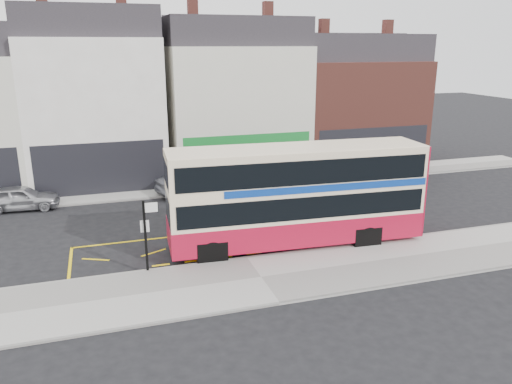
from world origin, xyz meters
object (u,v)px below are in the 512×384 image
object	(u,v)px
double_decker_bus	(297,195)
street_tree_right	(303,130)
bus_stop_post	(147,229)
car_grey	(195,182)
car_silver	(21,198)
car_white	(309,178)

from	to	relation	value
double_decker_bus	street_tree_right	bearing A→B (deg)	69.58
bus_stop_post	car_grey	bearing A→B (deg)	73.58
car_silver	car_white	distance (m)	16.45
street_tree_right	car_silver	bearing A→B (deg)	-171.23
bus_stop_post	car_grey	distance (m)	10.92
car_silver	car_grey	xyz separation A→B (m)	(9.54, 0.13, 0.07)
car_grey	double_decker_bus	bearing A→B (deg)	179.29
bus_stop_post	car_silver	size ratio (longest dim) A/B	0.72
bus_stop_post	car_silver	xyz separation A→B (m)	(-5.77, 10.06, -1.20)
bus_stop_post	car_white	world-z (taller)	bus_stop_post
car_white	street_tree_right	xyz separation A→B (m)	(1.14, 3.85, 2.31)
bus_stop_post	car_white	xyz separation A→B (m)	(10.64, 8.92, -1.11)
bus_stop_post	car_grey	xyz separation A→B (m)	(3.76, 10.19, -1.13)
car_silver	car_grey	world-z (taller)	car_grey
bus_stop_post	car_grey	size ratio (longest dim) A/B	0.63
car_grey	street_tree_right	world-z (taller)	street_tree_right
car_silver	bus_stop_post	bearing A→B (deg)	-145.83
bus_stop_post	street_tree_right	world-z (taller)	street_tree_right
double_decker_bus	street_tree_right	size ratio (longest dim) A/B	2.50
car_white	double_decker_bus	bearing A→B (deg)	165.94
car_silver	car_grey	size ratio (longest dim) A/B	0.87
car_silver	car_white	world-z (taller)	car_white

